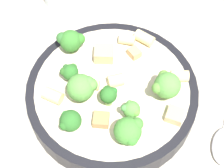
{
  "coord_description": "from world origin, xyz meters",
  "views": [
    {
      "loc": [
        -0.23,
        -0.17,
        0.48
      ],
      "look_at": [
        0.0,
        0.0,
        0.04
      ],
      "focal_mm": 60.0,
      "sensor_mm": 36.0,
      "label": 1
    }
  ],
  "objects_px": {
    "broccoli_floret_1": "(83,87)",
    "broccoli_floret_2": "(70,121)",
    "chicken_chunk_3": "(101,120)",
    "rigatoni_2": "(180,76)",
    "broccoli_floret_7": "(129,131)",
    "chicken_chunk_0": "(134,53)",
    "broccoli_floret_5": "(109,95)",
    "rigatoni_0": "(117,81)",
    "rigatoni_5": "(91,84)",
    "broccoli_floret_0": "(71,41)",
    "rigatoni_1": "(53,96)",
    "rigatoni_4": "(144,38)",
    "rigatoni_3": "(127,39)",
    "broccoli_floret_3": "(131,110)",
    "chicken_chunk_2": "(104,54)",
    "broccoli_floret_6": "(166,85)",
    "pasta_bowl": "(112,93)",
    "chicken_chunk_1": "(175,115)",
    "broccoli_floret_4": "(70,72)"
  },
  "relations": [
    {
      "from": "rigatoni_2",
      "to": "chicken_chunk_1",
      "type": "distance_m",
      "value": 0.06
    },
    {
      "from": "broccoli_floret_6",
      "to": "rigatoni_5",
      "type": "relative_size",
      "value": 1.82
    },
    {
      "from": "broccoli_floret_6",
      "to": "chicken_chunk_3",
      "type": "xyz_separation_m",
      "value": [
        -0.08,
        0.04,
        -0.02
      ]
    },
    {
      "from": "broccoli_floret_2",
      "to": "broccoli_floret_4",
      "type": "relative_size",
      "value": 1.14
    },
    {
      "from": "rigatoni_0",
      "to": "rigatoni_2",
      "type": "height_order",
      "value": "same"
    },
    {
      "from": "rigatoni_4",
      "to": "chicken_chunk_2",
      "type": "xyz_separation_m",
      "value": [
        -0.06,
        0.03,
        0.0
      ]
    },
    {
      "from": "broccoli_floret_5",
      "to": "rigatoni_0",
      "type": "relative_size",
      "value": 1.54
    },
    {
      "from": "broccoli_floret_4",
      "to": "rigatoni_1",
      "type": "height_order",
      "value": "broccoli_floret_4"
    },
    {
      "from": "broccoli_floret_7",
      "to": "chicken_chunk_0",
      "type": "xyz_separation_m",
      "value": [
        0.12,
        0.07,
        -0.02
      ]
    },
    {
      "from": "broccoli_floret_7",
      "to": "chicken_chunk_0",
      "type": "height_order",
      "value": "broccoli_floret_7"
    },
    {
      "from": "broccoli_floret_0",
      "to": "rigatoni_2",
      "type": "distance_m",
      "value": 0.16
    },
    {
      "from": "chicken_chunk_3",
      "to": "rigatoni_2",
      "type": "bearing_deg",
      "value": -21.6
    },
    {
      "from": "pasta_bowl",
      "to": "broccoli_floret_6",
      "type": "distance_m",
      "value": 0.08
    },
    {
      "from": "broccoli_floret_3",
      "to": "rigatoni_0",
      "type": "xyz_separation_m",
      "value": [
        0.03,
        0.04,
        -0.01
      ]
    },
    {
      "from": "broccoli_floret_0",
      "to": "rigatoni_1",
      "type": "height_order",
      "value": "broccoli_floret_0"
    },
    {
      "from": "rigatoni_3",
      "to": "broccoli_floret_2",
      "type": "bearing_deg",
      "value": -171.44
    },
    {
      "from": "broccoli_floret_7",
      "to": "rigatoni_5",
      "type": "distance_m",
      "value": 0.1
    },
    {
      "from": "broccoli_floret_6",
      "to": "rigatoni_3",
      "type": "relative_size",
      "value": 1.88
    },
    {
      "from": "chicken_chunk_3",
      "to": "rigatoni_3",
      "type": "bearing_deg",
      "value": 21.12
    },
    {
      "from": "broccoli_floret_0",
      "to": "rigatoni_3",
      "type": "distance_m",
      "value": 0.08
    },
    {
      "from": "chicken_chunk_2",
      "to": "rigatoni_3",
      "type": "bearing_deg",
      "value": -14.01
    },
    {
      "from": "broccoli_floret_6",
      "to": "rigatoni_3",
      "type": "height_order",
      "value": "broccoli_floret_6"
    },
    {
      "from": "broccoli_floret_3",
      "to": "chicken_chunk_0",
      "type": "bearing_deg",
      "value": 32.09
    },
    {
      "from": "broccoli_floret_2",
      "to": "chicken_chunk_0",
      "type": "bearing_deg",
      "value": 0.57
    },
    {
      "from": "broccoli_floret_3",
      "to": "chicken_chunk_1",
      "type": "height_order",
      "value": "broccoli_floret_3"
    },
    {
      "from": "chicken_chunk_0",
      "to": "chicken_chunk_2",
      "type": "bearing_deg",
      "value": 131.75
    },
    {
      "from": "chicken_chunk_2",
      "to": "rigatoni_5",
      "type": "bearing_deg",
      "value": -162.51
    },
    {
      "from": "chicken_chunk_3",
      "to": "rigatoni_4",
      "type": "bearing_deg",
      "value": 11.7
    },
    {
      "from": "chicken_chunk_1",
      "to": "chicken_chunk_2",
      "type": "xyz_separation_m",
      "value": [
        0.02,
        0.14,
        0.0
      ]
    },
    {
      "from": "broccoli_floret_4",
      "to": "rigatoni_3",
      "type": "height_order",
      "value": "broccoli_floret_4"
    },
    {
      "from": "broccoli_floret_6",
      "to": "chicken_chunk_0",
      "type": "height_order",
      "value": "broccoli_floret_6"
    },
    {
      "from": "chicken_chunk_0",
      "to": "pasta_bowl",
      "type": "bearing_deg",
      "value": -173.43
    },
    {
      "from": "broccoli_floret_6",
      "to": "chicken_chunk_1",
      "type": "height_order",
      "value": "broccoli_floret_6"
    },
    {
      "from": "chicken_chunk_1",
      "to": "chicken_chunk_2",
      "type": "distance_m",
      "value": 0.14
    },
    {
      "from": "broccoli_floret_0",
      "to": "broccoli_floret_1",
      "type": "height_order",
      "value": "broccoli_floret_1"
    },
    {
      "from": "rigatoni_3",
      "to": "broccoli_floret_3",
      "type": "bearing_deg",
      "value": -142.44
    },
    {
      "from": "chicken_chunk_0",
      "to": "rigatoni_0",
      "type": "bearing_deg",
      "value": -170.5
    },
    {
      "from": "broccoli_floret_2",
      "to": "broccoli_floret_6",
      "type": "distance_m",
      "value": 0.13
    },
    {
      "from": "rigatoni_1",
      "to": "rigatoni_5",
      "type": "relative_size",
      "value": 1.11
    },
    {
      "from": "pasta_bowl",
      "to": "chicken_chunk_3",
      "type": "distance_m",
      "value": 0.06
    },
    {
      "from": "chicken_chunk_1",
      "to": "chicken_chunk_3",
      "type": "bearing_deg",
      "value": 130.17
    },
    {
      "from": "broccoli_floret_3",
      "to": "rigatoni_2",
      "type": "bearing_deg",
      "value": -12.98
    },
    {
      "from": "rigatoni_1",
      "to": "chicken_chunk_0",
      "type": "relative_size",
      "value": 1.55
    },
    {
      "from": "rigatoni_0",
      "to": "broccoli_floret_6",
      "type": "bearing_deg",
      "value": -69.45
    },
    {
      "from": "rigatoni_3",
      "to": "chicken_chunk_3",
      "type": "height_order",
      "value": "rigatoni_3"
    },
    {
      "from": "broccoli_floret_1",
      "to": "broccoli_floret_2",
      "type": "xyz_separation_m",
      "value": [
        -0.05,
        -0.02,
        -0.01
      ]
    },
    {
      "from": "rigatoni_4",
      "to": "broccoli_floret_1",
      "type": "bearing_deg",
      "value": 175.34
    },
    {
      "from": "rigatoni_0",
      "to": "chicken_chunk_0",
      "type": "bearing_deg",
      "value": 9.5
    },
    {
      "from": "broccoli_floret_0",
      "to": "broccoli_floret_5",
      "type": "bearing_deg",
      "value": -112.44
    },
    {
      "from": "pasta_bowl",
      "to": "rigatoni_5",
      "type": "xyz_separation_m",
      "value": [
        -0.02,
        0.02,
        0.02
      ]
    }
  ]
}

